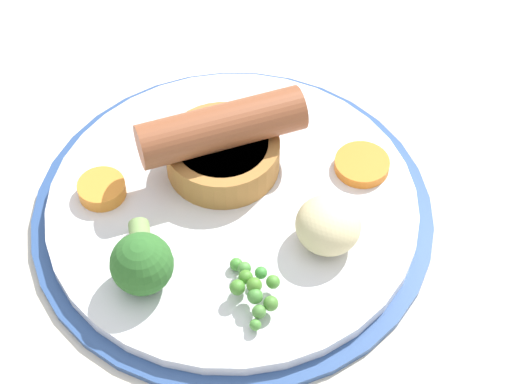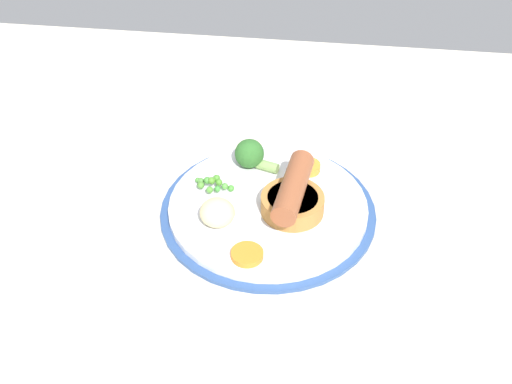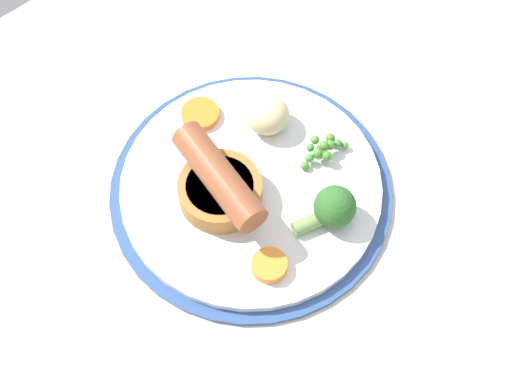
# 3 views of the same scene
# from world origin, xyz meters

# --- Properties ---
(dining_table) EXTENTS (1.10, 0.80, 0.03)m
(dining_table) POSITION_xyz_m (0.00, 0.00, 0.01)
(dining_table) COLOR beige
(dining_table) RESTS_ON ground
(dinner_plate) EXTENTS (0.27, 0.27, 0.01)m
(dinner_plate) POSITION_xyz_m (0.02, -0.05, 0.04)
(dinner_plate) COLOR #2D4C84
(dinner_plate) RESTS_ON dining_table
(sausage_pudding) EXTENTS (0.08, 0.11, 0.05)m
(sausage_pudding) POSITION_xyz_m (0.05, -0.06, 0.07)
(sausage_pudding) COLOR #AD7538
(sausage_pudding) RESTS_ON dinner_plate
(pea_pile) EXTENTS (0.05, 0.03, 0.02)m
(pea_pile) POSITION_xyz_m (-0.05, -0.03, 0.05)
(pea_pile) COLOR #488C36
(pea_pile) RESTS_ON dinner_plate
(broccoli_floret_near) EXTENTS (0.06, 0.04, 0.04)m
(broccoli_floret_near) POSITION_xyz_m (-0.01, 0.03, 0.06)
(broccoli_floret_near) COLOR #2D6628
(broccoli_floret_near) RESTS_ON dinner_plate
(potato_chunk_0) EXTENTS (0.05, 0.05, 0.03)m
(potato_chunk_0) POSITION_xyz_m (-0.04, -0.09, 0.06)
(potato_chunk_0) COLOR beige
(potato_chunk_0) RESTS_ON dinner_plate
(carrot_slice_0) EXTENTS (0.05, 0.05, 0.01)m
(carrot_slice_0) POSITION_xyz_m (0.01, -0.14, 0.05)
(carrot_slice_0) COLOR orange
(carrot_slice_0) RESTS_ON dinner_plate
(carrot_slice_1) EXTENTS (0.05, 0.05, 0.01)m
(carrot_slice_1) POSITION_xyz_m (0.06, 0.03, 0.05)
(carrot_slice_1) COLOR orange
(carrot_slice_1) RESTS_ON dinner_plate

